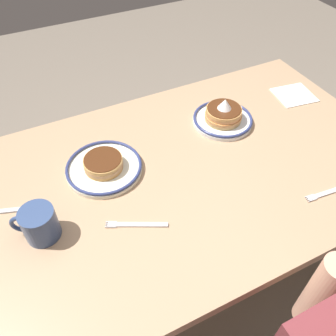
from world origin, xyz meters
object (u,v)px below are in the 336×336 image
Objects in this scene: paper_napkin at (294,95)px; fork_near at (333,191)px; plate_near_main at (223,117)px; fork_far at (136,225)px; plate_center_pancakes at (104,166)px; coffee_mug at (39,224)px; tea_spoon at (13,210)px.

fork_near reaches higher than paper_napkin.
plate_near_main is 1.33× the size of fork_far.
coffee_mug is (0.23, 0.16, 0.03)m from plate_center_pancakes.
tea_spoon is at bearing -62.85° from coffee_mug.
coffee_mug is at bearing 34.25° from plate_center_pancakes.
fork_far is (0.83, 0.31, 0.00)m from paper_napkin.
tea_spoon is (0.77, 0.08, -0.02)m from plate_near_main.
fork_far is at bearing 160.32° from coffee_mug.
plate_near_main is at bearing -175.04° from plate_center_pancakes.
fork_near is 1.01× the size of tea_spoon.
tea_spoon is at bearing 5.90° from plate_near_main.
coffee_mug reaches higher than paper_napkin.
fork_near is at bearing 164.04° from coffee_mug.
plate_near_main reaches higher than tea_spoon.
fork_near is 1.17× the size of fork_far.
tea_spoon reaches higher than fork_near.
tea_spoon is (0.31, -0.21, 0.00)m from fork_far.
paper_napkin is 0.77× the size of fork_near.
plate_near_main is 0.55m from fork_far.
fork_far is at bearing -14.39° from fork_near.
plate_near_main is 0.90× the size of plate_center_pancakes.
coffee_mug is 0.87m from fork_near.
paper_napkin is at bearing -117.27° from fork_near.
paper_napkin is 0.90× the size of fork_far.
coffee_mug is 0.14m from tea_spoon.
fork_far is at bearing 20.28° from paper_napkin.
paper_napkin is at bearing -175.90° from plate_center_pancakes.
plate_near_main is 0.78m from tea_spoon.
fork_near is at bearing 165.61° from fork_far.
coffee_mug is 0.63× the size of tea_spoon.
paper_napkin is (-0.36, -0.02, -0.02)m from plate_near_main.
paper_napkin is at bearing -159.72° from fork_far.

